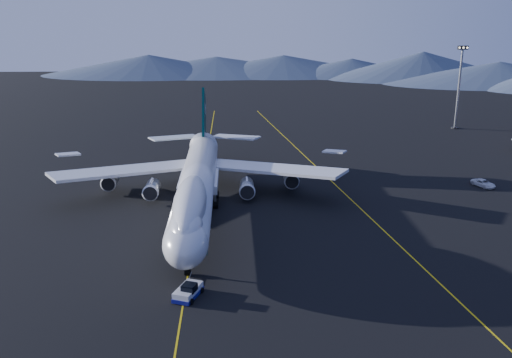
{
  "coord_description": "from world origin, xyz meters",
  "views": [
    {
      "loc": [
        6.77,
        -102.04,
        37.35
      ],
      "look_at": [
        11.1,
        1.46,
        6.0
      ],
      "focal_mm": 40.0,
      "sensor_mm": 36.0,
      "label": 1
    }
  ],
  "objects_px": {
    "pushback_tug": "(188,292)",
    "floodlight_mast": "(459,87)",
    "service_van": "(483,183)",
    "boeing_747": "(197,183)"
  },
  "relations": [
    {
      "from": "boeing_747",
      "to": "pushback_tug",
      "type": "bearing_deg",
      "value": -89.09
    },
    {
      "from": "boeing_747",
      "to": "pushback_tug",
      "type": "xyz_separation_m",
      "value": [
        0.53,
        -33.06,
        -5.13
      ]
    },
    {
      "from": "pushback_tug",
      "to": "service_van",
      "type": "xyz_separation_m",
      "value": [
        60.39,
        46.52,
        0.08
      ]
    },
    {
      "from": "boeing_747",
      "to": "service_van",
      "type": "height_order",
      "value": "boeing_747"
    },
    {
      "from": "service_van",
      "to": "floodlight_mast",
      "type": "xyz_separation_m",
      "value": [
        17.09,
        61.25,
        12.36
      ]
    },
    {
      "from": "service_van",
      "to": "floodlight_mast",
      "type": "height_order",
      "value": "floodlight_mast"
    },
    {
      "from": "pushback_tug",
      "to": "floodlight_mast",
      "type": "xyz_separation_m",
      "value": [
        77.48,
        107.77,
        12.44
      ]
    },
    {
      "from": "boeing_747",
      "to": "service_van",
      "type": "bearing_deg",
      "value": 12.46
    },
    {
      "from": "service_van",
      "to": "floodlight_mast",
      "type": "distance_m",
      "value": 64.78
    },
    {
      "from": "boeing_747",
      "to": "floodlight_mast",
      "type": "relative_size",
      "value": 2.8
    }
  ]
}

